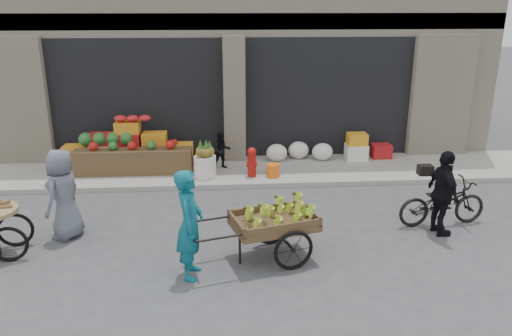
{
  "coord_description": "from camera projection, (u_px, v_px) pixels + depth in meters",
  "views": [
    {
      "loc": [
        -0.36,
        -7.63,
        4.04
      ],
      "look_at": [
        0.28,
        1.2,
        1.1
      ],
      "focal_mm": 35.0,
      "sensor_mm": 36.0,
      "label": 1
    }
  ],
  "objects": [
    {
      "name": "fruit_display",
      "position": [
        135.0,
        147.0,
        12.29
      ],
      "size": [
        3.1,
        1.12,
        1.24
      ],
      "color": "#A51719",
      "rests_on": "sidewalk"
    },
    {
      "name": "cyclist",
      "position": [
        443.0,
        194.0,
        8.93
      ],
      "size": [
        0.48,
        0.96,
        1.58
      ],
      "primitive_type": "imported",
      "rotation": [
        0.0,
        0.0,
        1.67
      ],
      "color": "black",
      "rests_on": "ground"
    },
    {
      "name": "pineapple_bin",
      "position": [
        205.0,
        166.0,
        11.76
      ],
      "size": [
        0.52,
        0.52,
        0.5
      ],
      "primitive_type": "cylinder",
      "color": "silver",
      "rests_on": "sidewalk"
    },
    {
      "name": "seated_person",
      "position": [
        222.0,
        150.0,
        12.29
      ],
      "size": [
        0.51,
        0.43,
        0.93
      ],
      "primitive_type": "imported",
      "rotation": [
        0.0,
        0.0,
        0.17
      ],
      "color": "black",
      "rests_on": "sidewalk"
    },
    {
      "name": "orange_bucket",
      "position": [
        273.0,
        170.0,
        11.81
      ],
      "size": [
        0.32,
        0.32,
        0.3
      ],
      "primitive_type": "cylinder",
      "color": "orange",
      "rests_on": "sidewalk"
    },
    {
      "name": "vendor_woman",
      "position": [
        190.0,
        224.0,
        7.51
      ],
      "size": [
        0.47,
        0.67,
        1.73
      ],
      "primitive_type": "imported",
      "rotation": [
        0.0,
        0.0,
        1.48
      ],
      "color": "#0E5D71",
      "rests_on": "ground"
    },
    {
      "name": "sidewalk",
      "position": [
        236.0,
        171.0,
        12.38
      ],
      "size": [
        18.0,
        2.2,
        0.12
      ],
      "primitive_type": "cube",
      "color": "gray",
      "rests_on": "ground"
    },
    {
      "name": "building",
      "position": [
        230.0,
        26.0,
        15.07
      ],
      "size": [
        14.0,
        6.45,
        7.0
      ],
      "color": "beige",
      "rests_on": "ground"
    },
    {
      "name": "right_bay_goods",
      "position": [
        335.0,
        149.0,
        13.02
      ],
      "size": [
        3.35,
        0.6,
        0.7
      ],
      "color": "silver",
      "rests_on": "sidewalk"
    },
    {
      "name": "vendor_grey",
      "position": [
        63.0,
        194.0,
        8.81
      ],
      "size": [
        0.77,
        0.94,
        1.65
      ],
      "primitive_type": "imported",
      "rotation": [
        0.0,
        0.0,
        -1.92
      ],
      "color": "slate",
      "rests_on": "ground"
    },
    {
      "name": "fire_hydrant",
      "position": [
        252.0,
        161.0,
        11.75
      ],
      "size": [
        0.22,
        0.22,
        0.71
      ],
      "color": "#A5140F",
      "rests_on": "sidewalk"
    },
    {
      "name": "ground",
      "position": [
        245.0,
        251.0,
        8.52
      ],
      "size": [
        80.0,
        80.0,
        0.0
      ],
      "primitive_type": "plane",
      "color": "#424244",
      "rests_on": "ground"
    },
    {
      "name": "bicycle",
      "position": [
        442.0,
        202.0,
        9.43
      ],
      "size": [
        1.77,
        0.76,
        0.9
      ],
      "primitive_type": "imported",
      "rotation": [
        0.0,
        0.0,
        1.67
      ],
      "color": "black",
      "rests_on": "ground"
    },
    {
      "name": "banana_cart",
      "position": [
        271.0,
        220.0,
        8.1
      ],
      "size": [
        2.42,
        1.47,
        0.95
      ],
      "rotation": [
        0.0,
        0.0,
        0.27
      ],
      "color": "brown",
      "rests_on": "ground"
    }
  ]
}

